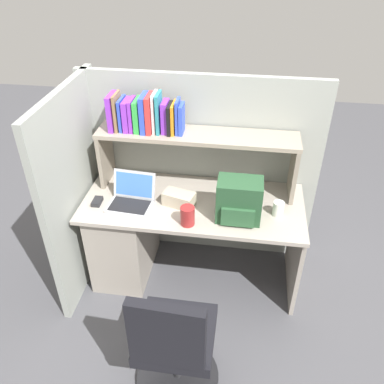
{
  "coord_description": "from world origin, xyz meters",
  "views": [
    {
      "loc": [
        0.34,
        -2.34,
        2.45
      ],
      "look_at": [
        0.0,
        -0.05,
        0.85
      ],
      "focal_mm": 37.63,
      "sensor_mm": 36.0,
      "label": 1
    }
  ],
  "objects_px": {
    "paper_cup": "(278,209)",
    "backpack": "(239,201)",
    "laptop": "(132,198)",
    "computer_mouse": "(97,202)",
    "tissue_box": "(179,199)",
    "snack_canister": "(187,216)",
    "office_chair": "(174,349)"
  },
  "relations": [
    {
      "from": "tissue_box",
      "to": "computer_mouse",
      "type": "bearing_deg",
      "value": -156.54
    },
    {
      "from": "laptop",
      "to": "backpack",
      "type": "distance_m",
      "value": 0.77
    },
    {
      "from": "backpack",
      "to": "office_chair",
      "type": "distance_m",
      "value": 1.01
    },
    {
      "from": "backpack",
      "to": "computer_mouse",
      "type": "distance_m",
      "value": 1.02
    },
    {
      "from": "laptop",
      "to": "paper_cup",
      "type": "bearing_deg",
      "value": 1.19
    },
    {
      "from": "laptop",
      "to": "computer_mouse",
      "type": "bearing_deg",
      "value": -172.4
    },
    {
      "from": "snack_canister",
      "to": "paper_cup",
      "type": "bearing_deg",
      "value": 17.44
    },
    {
      "from": "computer_mouse",
      "to": "snack_canister",
      "type": "height_order",
      "value": "snack_canister"
    },
    {
      "from": "paper_cup",
      "to": "snack_canister",
      "type": "xyz_separation_m",
      "value": [
        -0.61,
        -0.19,
        0.02
      ]
    },
    {
      "from": "computer_mouse",
      "to": "paper_cup",
      "type": "distance_m",
      "value": 1.29
    },
    {
      "from": "computer_mouse",
      "to": "office_chair",
      "type": "distance_m",
      "value": 1.17
    },
    {
      "from": "computer_mouse",
      "to": "tissue_box",
      "type": "xyz_separation_m",
      "value": [
        0.59,
        0.07,
        0.03
      ]
    },
    {
      "from": "laptop",
      "to": "computer_mouse",
      "type": "distance_m",
      "value": 0.25
    },
    {
      "from": "paper_cup",
      "to": "office_chair",
      "type": "bearing_deg",
      "value": -121.87
    },
    {
      "from": "paper_cup",
      "to": "computer_mouse",
      "type": "bearing_deg",
      "value": -177.56
    },
    {
      "from": "laptop",
      "to": "snack_canister",
      "type": "xyz_separation_m",
      "value": [
        0.43,
        -0.17,
        0.02
      ]
    },
    {
      "from": "tissue_box",
      "to": "snack_canister",
      "type": "height_order",
      "value": "snack_canister"
    },
    {
      "from": "office_chair",
      "to": "computer_mouse",
      "type": "bearing_deg",
      "value": -47.71
    },
    {
      "from": "tissue_box",
      "to": "office_chair",
      "type": "relative_size",
      "value": 0.24
    },
    {
      "from": "computer_mouse",
      "to": "laptop",
      "type": "bearing_deg",
      "value": 6.44
    },
    {
      "from": "backpack",
      "to": "snack_canister",
      "type": "bearing_deg",
      "value": -160.83
    },
    {
      "from": "backpack",
      "to": "computer_mouse",
      "type": "xyz_separation_m",
      "value": [
        -1.01,
        0.02,
        -0.13
      ]
    },
    {
      "from": "tissue_box",
      "to": "snack_canister",
      "type": "bearing_deg",
      "value": -49.61
    },
    {
      "from": "computer_mouse",
      "to": "tissue_box",
      "type": "relative_size",
      "value": 0.47
    },
    {
      "from": "paper_cup",
      "to": "backpack",
      "type": "bearing_deg",
      "value": -164.74
    },
    {
      "from": "laptop",
      "to": "tissue_box",
      "type": "bearing_deg",
      "value": 6.27
    },
    {
      "from": "backpack",
      "to": "snack_canister",
      "type": "height_order",
      "value": "backpack"
    },
    {
      "from": "tissue_box",
      "to": "laptop",
      "type": "bearing_deg",
      "value": -157.1
    },
    {
      "from": "backpack",
      "to": "computer_mouse",
      "type": "height_order",
      "value": "backpack"
    },
    {
      "from": "computer_mouse",
      "to": "backpack",
      "type": "bearing_deg",
      "value": -2.24
    },
    {
      "from": "backpack",
      "to": "snack_canister",
      "type": "relative_size",
      "value": 2.2
    },
    {
      "from": "laptop",
      "to": "computer_mouse",
      "type": "xyz_separation_m",
      "value": [
        -0.25,
        -0.03,
        -0.03
      ]
    }
  ]
}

